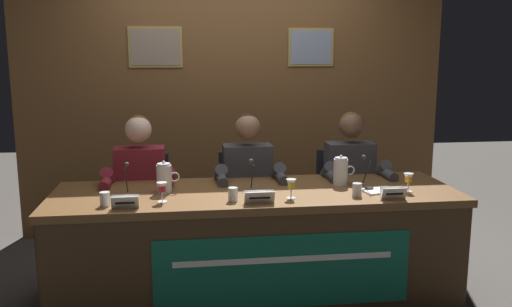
# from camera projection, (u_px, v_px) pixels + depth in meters

# --- Properties ---
(ground_plane) EXTENTS (12.00, 12.00, 0.00)m
(ground_plane) POSITION_uv_depth(u_px,v_px,m) (256.00, 297.00, 3.74)
(ground_plane) COLOR #4C4742
(wall_back_panelled) EXTENTS (3.87, 0.14, 2.60)m
(wall_back_panelled) POSITION_uv_depth(u_px,v_px,m) (234.00, 92.00, 4.98)
(wall_back_panelled) COLOR brown
(wall_back_panelled) RESTS_ON ground_plane
(conference_table) EXTENTS (2.67, 0.85, 0.76)m
(conference_table) POSITION_uv_depth(u_px,v_px,m) (259.00, 231.00, 3.54)
(conference_table) COLOR brown
(conference_table) RESTS_ON ground_plane
(chair_left) EXTENTS (0.44, 0.44, 0.89)m
(chair_left) POSITION_uv_depth(u_px,v_px,m) (143.00, 216.00, 4.14)
(chair_left) COLOR black
(chair_left) RESTS_ON ground_plane
(panelist_left) EXTENTS (0.51, 0.48, 1.22)m
(panelist_left) POSITION_uv_depth(u_px,v_px,m) (140.00, 187.00, 3.90)
(panelist_left) COLOR black
(panelist_left) RESTS_ON ground_plane
(nameplate_left) EXTENTS (0.16, 0.06, 0.08)m
(nameplate_left) POSITION_uv_depth(u_px,v_px,m) (125.00, 202.00, 3.17)
(nameplate_left) COLOR white
(nameplate_left) RESTS_ON conference_table
(juice_glass_left) EXTENTS (0.06, 0.06, 0.12)m
(juice_glass_left) POSITION_uv_depth(u_px,v_px,m) (162.00, 188.00, 3.30)
(juice_glass_left) COLOR white
(juice_glass_left) RESTS_ON conference_table
(water_cup_left) EXTENTS (0.06, 0.06, 0.08)m
(water_cup_left) POSITION_uv_depth(u_px,v_px,m) (105.00, 200.00, 3.23)
(water_cup_left) COLOR silver
(water_cup_left) RESTS_ON conference_table
(microphone_left) EXTENTS (0.06, 0.17, 0.22)m
(microphone_left) POSITION_uv_depth(u_px,v_px,m) (126.00, 187.00, 3.38)
(microphone_left) COLOR black
(microphone_left) RESTS_ON conference_table
(chair_center) EXTENTS (0.44, 0.44, 0.89)m
(chair_center) POSITION_uv_depth(u_px,v_px,m) (246.00, 212.00, 4.25)
(chair_center) COLOR black
(chair_center) RESTS_ON ground_plane
(panelist_center) EXTENTS (0.51, 0.48, 1.22)m
(panelist_center) POSITION_uv_depth(u_px,v_px,m) (249.00, 183.00, 4.00)
(panelist_center) COLOR black
(panelist_center) RESTS_ON ground_plane
(nameplate_center) EXTENTS (0.18, 0.06, 0.08)m
(nameplate_center) POSITION_uv_depth(u_px,v_px,m) (259.00, 197.00, 3.28)
(nameplate_center) COLOR white
(nameplate_center) RESTS_ON conference_table
(juice_glass_center) EXTENTS (0.06, 0.06, 0.12)m
(juice_glass_center) POSITION_uv_depth(u_px,v_px,m) (291.00, 185.00, 3.39)
(juice_glass_center) COLOR white
(juice_glass_center) RESTS_ON conference_table
(water_cup_center) EXTENTS (0.06, 0.06, 0.08)m
(water_cup_center) POSITION_uv_depth(u_px,v_px,m) (233.00, 195.00, 3.34)
(water_cup_center) COLOR silver
(water_cup_center) RESTS_ON conference_table
(microphone_center) EXTENTS (0.06, 0.17, 0.22)m
(microphone_center) POSITION_uv_depth(u_px,v_px,m) (253.00, 183.00, 3.49)
(microphone_center) COLOR black
(microphone_center) RESTS_ON conference_table
(chair_right) EXTENTS (0.44, 0.44, 0.89)m
(chair_right) POSITION_uv_depth(u_px,v_px,m) (344.00, 208.00, 4.35)
(chair_right) COLOR black
(chair_right) RESTS_ON ground_plane
(panelist_right) EXTENTS (0.51, 0.48, 1.22)m
(panelist_right) POSITION_uv_depth(u_px,v_px,m) (352.00, 180.00, 4.10)
(panelist_right) COLOR black
(panelist_right) RESTS_ON ground_plane
(nameplate_right) EXTENTS (0.16, 0.06, 0.08)m
(nameplate_right) POSITION_uv_depth(u_px,v_px,m) (393.00, 193.00, 3.37)
(nameplate_right) COLOR white
(nameplate_right) RESTS_ON conference_table
(juice_glass_right) EXTENTS (0.06, 0.06, 0.12)m
(juice_glass_right) POSITION_uv_depth(u_px,v_px,m) (408.00, 179.00, 3.55)
(juice_glass_right) COLOR white
(juice_glass_right) RESTS_ON conference_table
(water_cup_right) EXTENTS (0.06, 0.06, 0.08)m
(water_cup_right) POSITION_uv_depth(u_px,v_px,m) (357.00, 190.00, 3.45)
(water_cup_right) COLOR silver
(water_cup_right) RESTS_ON conference_table
(microphone_right) EXTENTS (0.06, 0.17, 0.22)m
(microphone_right) POSITION_uv_depth(u_px,v_px,m) (367.00, 178.00, 3.63)
(microphone_right) COLOR black
(microphone_right) RESTS_ON conference_table
(water_pitcher_left_side) EXTENTS (0.15, 0.10, 0.21)m
(water_pitcher_left_side) POSITION_uv_depth(u_px,v_px,m) (164.00, 178.00, 3.54)
(water_pitcher_left_side) COLOR silver
(water_pitcher_left_side) RESTS_ON conference_table
(water_pitcher_right_side) EXTENTS (0.15, 0.10, 0.21)m
(water_pitcher_right_side) POSITION_uv_depth(u_px,v_px,m) (341.00, 171.00, 3.74)
(water_pitcher_right_side) COLOR silver
(water_pitcher_right_side) RESTS_ON conference_table
(document_stack_right) EXTENTS (0.24, 0.19, 0.01)m
(document_stack_right) POSITION_uv_depth(u_px,v_px,m) (379.00, 191.00, 3.57)
(document_stack_right) COLOR white
(document_stack_right) RESTS_ON conference_table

